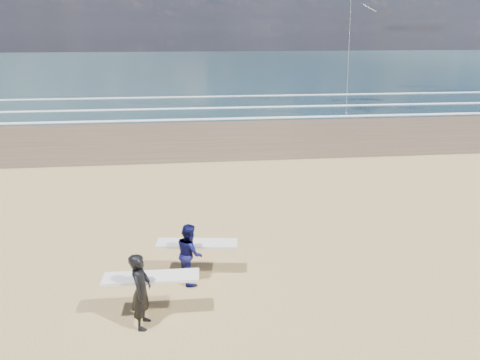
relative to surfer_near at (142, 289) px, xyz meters
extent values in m
cube|color=#4D3B29|center=(20.18, 18.51, -0.93)|extent=(220.00, 12.00, 0.01)
cube|color=#1A3039|center=(20.18, 72.51, -0.93)|extent=(220.00, 100.00, 0.02)
cube|color=white|center=(20.18, 23.31, -0.89)|extent=(220.00, 0.50, 0.05)
cube|color=white|center=(20.18, 28.01, -0.89)|extent=(220.00, 0.50, 0.05)
cube|color=white|center=(20.18, 34.51, -0.89)|extent=(220.00, 0.50, 0.05)
imported|color=black|center=(-0.03, -0.04, -0.02)|extent=(0.52, 0.72, 1.84)
cube|color=white|center=(0.17, 0.31, 0.11)|extent=(2.21, 0.56, 0.07)
imported|color=#0B0D42|center=(1.05, 1.72, -0.10)|extent=(0.80, 0.94, 1.67)
cube|color=white|center=(1.25, 2.07, -0.01)|extent=(2.25, 0.80, 0.07)
cube|color=slate|center=(13.45, 24.50, -0.89)|extent=(0.12, 0.12, 0.10)
camera|label=1|loc=(1.29, -8.40, 5.53)|focal=32.00mm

